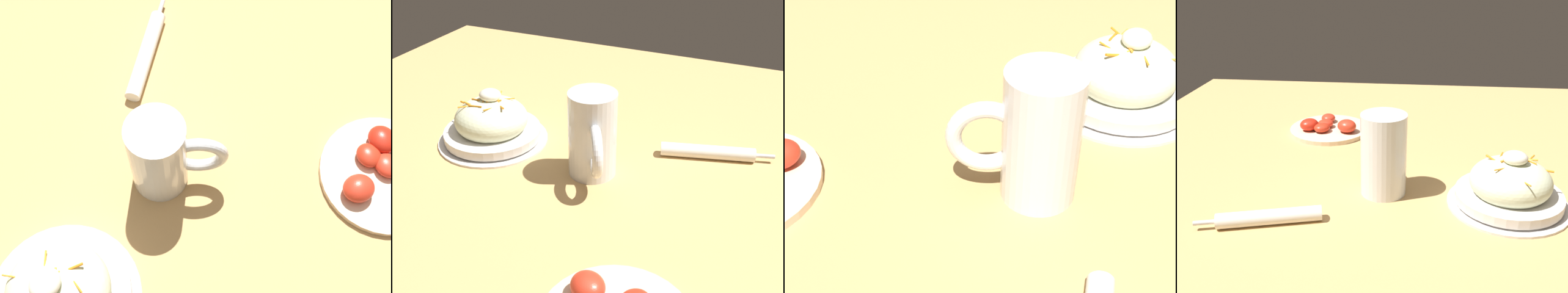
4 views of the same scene
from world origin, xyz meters
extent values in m
plane|color=tan|center=(0.00, 0.00, 0.00)|extent=(1.43, 1.43, 0.00)
cylinder|color=silver|center=(-0.20, 0.09, 0.00)|extent=(0.22, 0.22, 0.01)
cylinder|color=silver|center=(-0.20, 0.09, 0.02)|extent=(0.19, 0.19, 0.02)
ellipsoid|color=beige|center=(-0.20, 0.09, 0.05)|extent=(0.14, 0.14, 0.08)
cylinder|color=orange|center=(-0.26, 0.09, 0.07)|extent=(0.02, 0.01, 0.00)
cylinder|color=orange|center=(-0.21, 0.14, 0.07)|extent=(0.01, 0.03, 0.01)
cylinder|color=orange|center=(-0.21, 0.06, 0.09)|extent=(0.03, 0.00, 0.01)
cylinder|color=orange|center=(-0.23, 0.06, 0.08)|extent=(0.02, 0.03, 0.01)
cylinder|color=orange|center=(-0.16, 0.08, 0.09)|extent=(0.02, 0.02, 0.01)
cylinder|color=orange|center=(-0.22, 0.08, 0.09)|extent=(0.03, 0.01, 0.01)
cylinder|color=orange|center=(-0.17, 0.12, 0.08)|extent=(0.02, 0.02, 0.00)
cylinder|color=orange|center=(-0.18, 0.10, 0.09)|extent=(0.02, 0.01, 0.01)
cylinder|color=orange|center=(-0.23, 0.07, 0.08)|extent=(0.02, 0.01, 0.01)
cylinder|color=orange|center=(-0.21, 0.09, 0.09)|extent=(0.01, 0.02, 0.01)
cylinder|color=orange|center=(-0.18, 0.06, 0.09)|extent=(0.01, 0.02, 0.00)
cylinder|color=orange|center=(-0.18, 0.09, 0.09)|extent=(0.02, 0.02, 0.00)
ellipsoid|color=white|center=(-0.20, 0.09, 0.10)|extent=(0.04, 0.04, 0.02)
cylinder|color=white|center=(0.03, 0.06, 0.08)|extent=(0.09, 0.09, 0.16)
cylinder|color=gold|center=(0.03, 0.06, 0.04)|extent=(0.08, 0.08, 0.07)
cylinder|color=white|center=(0.03, 0.06, 0.08)|extent=(0.08, 0.08, 0.01)
torus|color=white|center=(0.06, 0.01, 0.08)|extent=(0.06, 0.09, 0.09)
camera|label=1|loc=(-0.24, -0.14, 0.81)|focal=51.29mm
camera|label=2|loc=(0.32, -0.62, 0.49)|focal=44.83mm
camera|label=3|loc=(0.48, 0.23, 0.44)|focal=51.59mm
camera|label=4|loc=(-0.03, 0.83, 0.42)|focal=42.14mm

